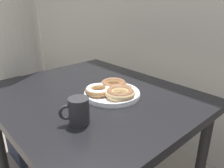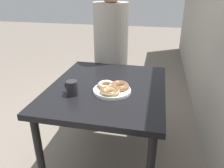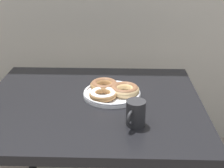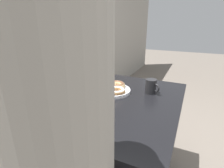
{
  "view_description": "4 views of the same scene",
  "coord_description": "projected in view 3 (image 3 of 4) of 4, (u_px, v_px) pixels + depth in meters",
  "views": [
    {
      "loc": [
        0.79,
        -0.32,
        1.16
      ],
      "look_at": [
        0.09,
        0.32,
        0.79
      ],
      "focal_mm": 35.0,
      "sensor_mm": 36.0,
      "label": 1
    },
    {
      "loc": [
        1.42,
        0.61,
        1.4
      ],
      "look_at": [
        0.09,
        0.32,
        0.79
      ],
      "focal_mm": 35.0,
      "sensor_mm": 36.0,
      "label": 2
    },
    {
      "loc": [
        0.13,
        -0.99,
        1.36
      ],
      "look_at": [
        0.09,
        0.32,
        0.79
      ],
      "focal_mm": 50.0,
      "sensor_mm": 36.0,
      "label": 3
    },
    {
      "loc": [
        -0.96,
        -0.18,
        1.2
      ],
      "look_at": [
        0.09,
        0.32,
        0.79
      ],
      "focal_mm": 28.0,
      "sensor_mm": 36.0,
      "label": 4
    }
  ],
  "objects": [
    {
      "name": "donut_plate",
      "position": [
        112.0,
        91.0,
        1.44
      ],
      "size": [
        0.28,
        0.27,
        0.05
      ],
      "color": "white",
      "rests_on": "dining_table"
    },
    {
      "name": "dining_table",
      "position": [
        92.0,
        117.0,
        1.44
      ],
      "size": [
        0.99,
        0.84,
        0.73
      ],
      "color": "black",
      "rests_on": "ground_plane"
    },
    {
      "name": "coffee_mug",
      "position": [
        135.0,
        113.0,
        1.19
      ],
      "size": [
        0.08,
        0.11,
        0.1
      ],
      "color": "#232326",
      "rests_on": "dining_table"
    }
  ]
}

